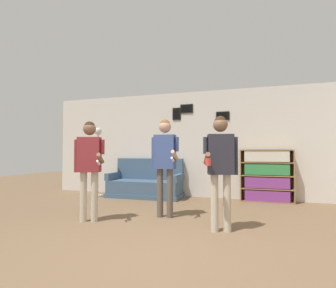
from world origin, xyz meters
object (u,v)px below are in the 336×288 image
(person_player_foreground_left, at_px, (89,160))
(person_player_foreground_center, at_px, (165,156))
(floor_lamp, at_px, (98,149))
(couch, at_px, (146,185))
(person_watcher_holding_cup, at_px, (221,160))
(bookshelf, at_px, (266,176))

(person_player_foreground_left, distance_m, person_player_foreground_center, 1.28)
(person_player_foreground_center, bearing_deg, floor_lamp, 146.34)
(couch, relative_size, person_watcher_holding_cup, 1.14)
(person_player_foreground_center, bearing_deg, person_watcher_holding_cup, -28.24)
(floor_lamp, height_order, person_player_foreground_center, floor_lamp)
(couch, bearing_deg, person_player_foreground_center, -58.69)
(bookshelf, height_order, person_player_foreground_center, person_player_foreground_center)
(bookshelf, bearing_deg, floor_lamp, -173.40)
(person_player_foreground_left, relative_size, person_player_foreground_center, 0.96)
(floor_lamp, xyz_separation_m, person_player_foreground_left, (1.24, -2.21, -0.20))
(person_player_foreground_center, bearing_deg, bookshelf, 48.85)
(person_player_foreground_left, distance_m, person_watcher_holding_cup, 2.13)
(bookshelf, relative_size, person_player_foreground_center, 0.70)
(couch, relative_size, person_player_foreground_left, 1.15)
(couch, relative_size, bookshelf, 1.58)
(bookshelf, bearing_deg, person_watcher_holding_cup, -106.28)
(floor_lamp, relative_size, person_player_foreground_center, 1.04)
(couch, distance_m, person_watcher_holding_cup, 3.30)
(bookshelf, height_order, floor_lamp, floor_lamp)
(couch, distance_m, person_player_foreground_left, 2.59)
(couch, xyz_separation_m, person_watcher_holding_cup, (2.15, -2.40, 0.71))
(floor_lamp, relative_size, person_player_foreground_left, 1.08)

